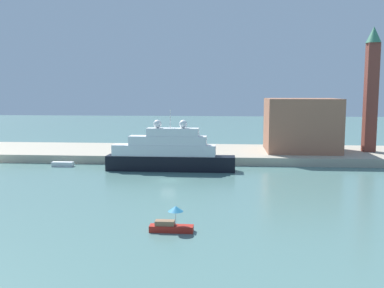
{
  "coord_description": "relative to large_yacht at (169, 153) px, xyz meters",
  "views": [
    {
      "loc": [
        10.25,
        -73.89,
        15.47
      ],
      "look_at": [
        3.64,
        6.0,
        5.75
      ],
      "focal_mm": 40.66,
      "sensor_mm": 36.0,
      "label": 1
    }
  ],
  "objects": [
    {
      "name": "quay_dock",
      "position": [
        1.26,
        17.97,
        -2.53
      ],
      "size": [
        110.0,
        23.18,
        1.77
      ],
      "primitive_type": "cube",
      "color": "#ADA38E",
      "rests_on": "ground"
    },
    {
      "name": "parked_car",
      "position": [
        -11.45,
        16.63,
        -1.05
      ],
      "size": [
        4.03,
        1.69,
        1.39
      ],
      "color": "#B21E1E",
      "rests_on": "quay_dock"
    },
    {
      "name": "ground",
      "position": [
        1.26,
        -9.62,
        -3.41
      ],
      "size": [
        400.0,
        400.0,
        0.0
      ],
      "primitive_type": "plane",
      "color": "slate"
    },
    {
      "name": "small_motorboat",
      "position": [
        5.38,
        -37.18,
        -2.42
      ],
      "size": [
        4.88,
        1.71,
        2.93
      ],
      "color": "#B22319",
      "rests_on": "ground"
    },
    {
      "name": "work_barge",
      "position": [
        -22.52,
        2.77,
        -2.93
      ],
      "size": [
        4.38,
        1.42,
        0.98
      ],
      "primitive_type": "cube",
      "color": "silver",
      "rests_on": "ground"
    },
    {
      "name": "person_figure",
      "position": [
        -8.38,
        10.58,
        -0.91
      ],
      "size": [
        0.36,
        0.36,
        1.59
      ],
      "color": "#4C4C4C",
      "rests_on": "quay_dock"
    },
    {
      "name": "harbor_building",
      "position": [
        28.36,
        17.97,
        4.41
      ],
      "size": [
        16.0,
        14.71,
        12.09
      ],
      "primitive_type": "cube",
      "color": "#9E664C",
      "rests_on": "quay_dock"
    },
    {
      "name": "mooring_bollard",
      "position": [
        0.39,
        7.94,
        -1.27
      ],
      "size": [
        0.48,
        0.48,
        0.74
      ],
      "primitive_type": "cylinder",
      "color": "black",
      "rests_on": "quay_dock"
    },
    {
      "name": "bell_tower",
      "position": [
        43.7,
        18.23,
        13.39
      ],
      "size": [
        3.35,
        3.35,
        28.06
      ],
      "color": "brown",
      "rests_on": "quay_dock"
    },
    {
      "name": "large_yacht",
      "position": [
        0.0,
        0.0,
        0.0
      ],
      "size": [
        25.2,
        3.57,
        12.1
      ],
      "color": "black",
      "rests_on": "ground"
    }
  ]
}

